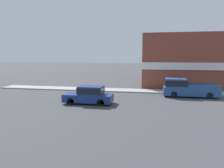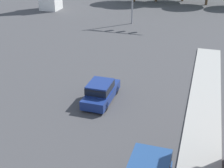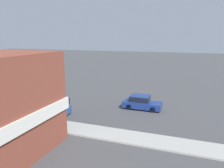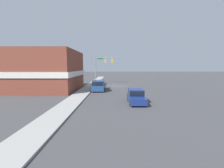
{
  "view_description": "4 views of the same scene",
  "coord_description": "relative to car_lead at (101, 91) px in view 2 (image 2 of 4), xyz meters",
  "views": [
    {
      "loc": [
        -20.8,
        9.85,
        4.39
      ],
      "look_at": [
        -0.56,
        13.9,
        1.67
      ],
      "focal_mm": 35.0,
      "sensor_mm": 36.0,
      "label": 1
    },
    {
      "loc": [
        5.04,
        -4.25,
        11.85
      ],
      "look_at": [
        -0.34,
        13.18,
        2.88
      ],
      "focal_mm": 50.0,
      "sensor_mm": 36.0,
      "label": 2
    },
    {
      "loc": [
        22.02,
        20.96,
        8.28
      ],
      "look_at": [
        -0.72,
        12.57,
        3.02
      ],
      "focal_mm": 35.0,
      "sensor_mm": 36.0,
      "label": 3
    },
    {
      "loc": [
        0.71,
        33.35,
        4.28
      ],
      "look_at": [
        0.86,
        14.07,
        2.06
      ],
      "focal_mm": 24.0,
      "sensor_mm": 36.0,
      "label": 4
    }
  ],
  "objects": [
    {
      "name": "car_lead",
      "position": [
        0.0,
        0.0,
        0.0
      ],
      "size": [
        1.8,
        4.43,
        1.62
      ],
      "color": "black",
      "rests_on": "ground"
    }
  ]
}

